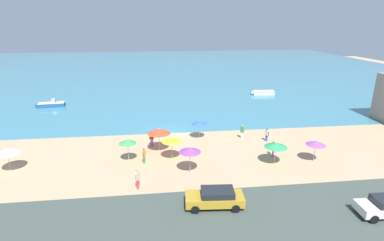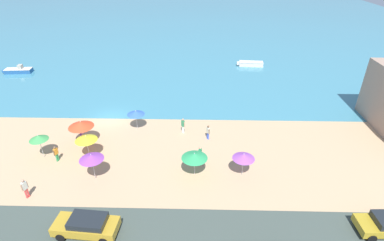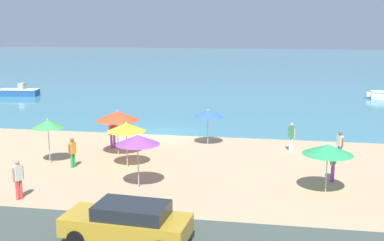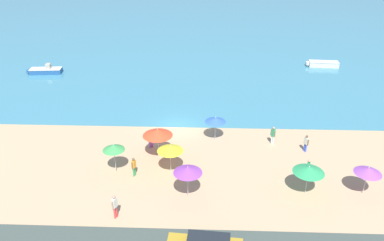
# 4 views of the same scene
# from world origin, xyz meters

# --- Properties ---
(ground_plane) EXTENTS (160.00, 160.00, 0.00)m
(ground_plane) POSITION_xyz_m (0.00, 0.00, 0.00)
(ground_plane) COLOR tan
(sea) EXTENTS (150.00, 110.00, 0.05)m
(sea) POSITION_xyz_m (0.00, 55.00, 0.03)
(sea) COLOR teal
(sea) RESTS_ON ground_plane
(coastal_road) EXTENTS (80.00, 8.00, 0.06)m
(coastal_road) POSITION_xyz_m (0.00, -18.00, 0.03)
(coastal_road) COLOR #404C45
(coastal_road) RESTS_ON ground_plane
(beach_umbrella_0) EXTENTS (2.26, 2.26, 2.39)m
(beach_umbrella_0) POSITION_xyz_m (-15.42, -8.25, 2.04)
(beach_umbrella_0) COLOR #B2B2B7
(beach_umbrella_0) RESTS_ON ground_plane
(beach_umbrella_1) EXTENTS (1.93, 1.93, 2.29)m
(beach_umbrella_1) POSITION_xyz_m (14.31, -9.77, 2.00)
(beach_umbrella_1) COLOR #B2B2B7
(beach_umbrella_1) RESTS_ON ground_plane
(beach_umbrella_2) EXTENTS (1.91, 1.91, 2.29)m
(beach_umbrella_2) POSITION_xyz_m (3.63, -2.17, 2.01)
(beach_umbrella_2) COLOR #B2B2B7
(beach_umbrella_2) RESTS_ON ground_plane
(beach_umbrella_3) EXTENTS (2.49, 2.49, 2.66)m
(beach_umbrella_3) POSITION_xyz_m (-1.22, -5.31, 2.32)
(beach_umbrella_3) COLOR #B2B2B7
(beach_umbrella_3) RESTS_ON ground_plane
(beach_umbrella_4) EXTENTS (2.26, 2.26, 2.33)m
(beach_umbrella_4) POSITION_xyz_m (10.11, -9.84, 2.03)
(beach_umbrella_4) COLOR #B2B2B7
(beach_umbrella_4) RESTS_ON ground_plane
(beach_umbrella_6) EXTENTS (2.05, 2.05, 2.59)m
(beach_umbrella_6) POSITION_xyz_m (1.53, -10.62, 2.30)
(beach_umbrella_6) COLOR #B2B2B7
(beach_umbrella_6) RESTS_ON ground_plane
(beach_umbrella_7) EXTENTS (2.06, 2.06, 2.46)m
(beach_umbrella_7) POSITION_xyz_m (0.03, -7.56, 2.18)
(beach_umbrella_7) COLOR #B2B2B7
(beach_umbrella_7) RESTS_ON ground_plane
(beach_umbrella_8) EXTENTS (1.73, 1.73, 2.51)m
(beach_umbrella_8) POSITION_xyz_m (-4.36, -7.64, 2.21)
(beach_umbrella_8) COLOR #B2B2B7
(beach_umbrella_8) RESTS_ON ground_plane
(bather_0) EXTENTS (0.32, 0.55, 1.63)m
(bather_0) POSITION_xyz_m (-2.79, -8.18, 0.91)
(bather_0) COLOR #349955
(bather_0) RESTS_ON ground_plane
(bather_1) EXTENTS (0.41, 0.44, 1.77)m
(bather_1) POSITION_xyz_m (8.76, -2.92, 0.99)
(bather_1) COLOR silver
(bather_1) RESTS_ON ground_plane
(bather_2) EXTENTS (0.35, 0.53, 1.80)m
(bather_2) POSITION_xyz_m (-3.19, -13.00, 1.02)
(bather_2) COLOR #DF4041
(bather_2) RESTS_ON ground_plane
(bather_3) EXTENTS (0.54, 0.33, 1.77)m
(bather_3) POSITION_xyz_m (-2.05, -3.83, 0.99)
(bather_3) COLOR #A847BC
(bather_3) RESTS_ON ground_plane
(bather_4) EXTENTS (0.36, 0.52, 1.60)m
(bather_4) POSITION_xyz_m (11.42, -4.04, 0.89)
(bather_4) COLOR blue
(bather_4) RESTS_ON ground_plane
(bather_5) EXTENTS (0.33, 0.54, 1.81)m
(bather_5) POSITION_xyz_m (10.59, -8.18, 1.02)
(bather_5) COLOR purple
(bather_5) RESTS_ON ground_plane
(parked_car_2) EXTENTS (4.54, 2.13, 1.45)m
(parked_car_2) POSITION_xyz_m (2.80, -16.38, 0.83)
(parked_car_2) COLOR #B88F27
(parked_car_2) RESTS_ON coastal_road
(skiff_nearshore) EXTENTS (4.58, 1.82, 1.34)m
(skiff_nearshore) POSITION_xyz_m (-18.73, 14.64, 0.45)
(skiff_nearshore) COLOR #265895
(skiff_nearshore) RESTS_ON sea
(skiff_offshore) EXTENTS (4.48, 1.63, 0.76)m
(skiff_offshore) POSITION_xyz_m (19.19, 18.88, 0.43)
(skiff_offshore) COLOR silver
(skiff_offshore) RESTS_ON sea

